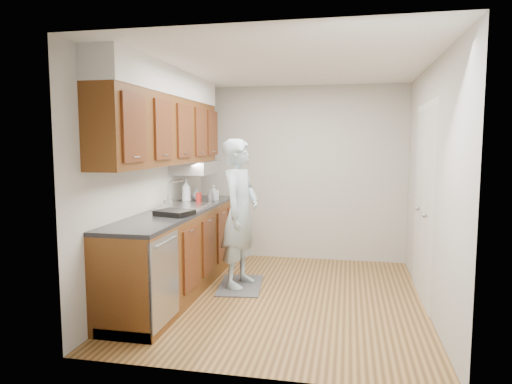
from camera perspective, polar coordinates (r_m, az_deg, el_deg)
floor at (r=5.16m, az=3.27°, el=-12.98°), size 3.50×3.50×0.00m
ceiling at (r=4.94m, az=3.46°, el=15.56°), size 3.50×3.50×0.00m
wall_left at (r=5.32m, az=-12.86°, el=1.24°), size 0.02×3.50×2.50m
wall_right at (r=4.91m, az=20.95°, el=0.58°), size 0.02×3.50×2.50m
wall_back at (r=6.63m, az=5.51°, el=2.33°), size 3.00×0.02×2.50m
counter at (r=5.32m, az=-9.69°, el=-6.99°), size 0.64×2.80×1.30m
upper_cabinets at (r=5.28m, az=-11.15°, el=8.84°), size 0.47×2.80×1.21m
closet_door at (r=5.23m, az=20.19°, el=-1.55°), size 0.02×1.22×2.05m
floor_mat at (r=5.52m, az=-1.97°, el=-11.59°), size 0.58×0.88×0.02m
person at (r=5.31m, az=-2.01°, el=-1.42°), size 0.57×0.76×1.95m
soap_bottle_a at (r=5.82m, az=-8.70°, el=0.17°), size 0.13×0.13×0.30m
soap_bottle_b at (r=6.00m, az=-5.29°, el=-0.07°), size 0.12×0.12×0.20m
soap_bottle_c at (r=6.05m, az=-7.48°, el=-0.23°), size 0.17×0.17×0.16m
soda_can at (r=5.75m, az=-7.18°, el=-0.74°), size 0.08×0.08×0.13m
steel_can at (r=5.87m, az=-5.81°, el=-0.65°), size 0.08×0.08×0.11m
dish_rack at (r=4.83m, az=-10.15°, el=-2.57°), size 0.41×0.38×0.05m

